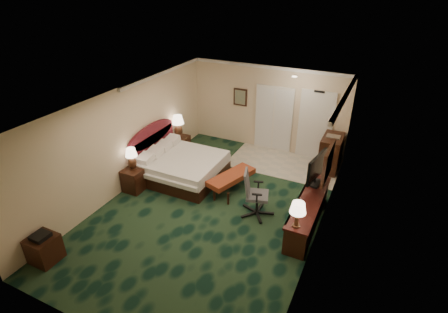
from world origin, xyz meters
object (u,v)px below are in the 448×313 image
at_px(bed_bench, 231,182).
at_px(lamp_far, 178,126).
at_px(bed, 184,168).
at_px(nightstand_far, 180,146).
at_px(lamp_near, 132,159).
at_px(desk_chair, 257,194).
at_px(tv, 316,170).
at_px(nightstand_near, 135,179).
at_px(side_table, 44,249).
at_px(desk, 308,213).
at_px(minibar, 331,153).

bearing_deg(bed_bench, lamp_far, 171.48).
height_order(bed, bed_bench, bed).
bearing_deg(lamp_far, nightstand_far, -34.23).
height_order(lamp_near, desk_chair, lamp_near).
bearing_deg(desk_chair, lamp_near, 169.11).
xyz_separation_m(nightstand_far, tv, (4.41, -1.02, 0.76)).
relative_size(bed, nightstand_near, 3.31).
height_order(lamp_near, side_table, lamp_near).
bearing_deg(lamp_near, nightstand_near, -50.79).
bearing_deg(nightstand_far, lamp_far, 145.77).
bearing_deg(bed, nightstand_far, 125.90).
bearing_deg(tv, bed_bench, -165.70).
bearing_deg(nightstand_near, desk, 6.37).
xyz_separation_m(nightstand_near, bed_bench, (2.31, 1.06, -0.07)).
bearing_deg(lamp_far, side_table, -89.27).
xyz_separation_m(desk, tv, (-0.06, 0.72, 0.72)).
xyz_separation_m(nightstand_near, tv, (4.40, 1.22, 0.76)).
height_order(lamp_far, tv, tv).
bearing_deg(lamp_far, desk, -21.46).
distance_m(bed, side_table, 4.00).
height_order(nightstand_far, minibar, minibar).
xyz_separation_m(nightstand_far, bed_bench, (2.31, -1.18, -0.06)).
height_order(bed, side_table, bed).
relative_size(nightstand_near, desk_chair, 0.53).
relative_size(bed_bench, tv, 1.43).
distance_m(nightstand_far, lamp_far, 0.65).
bearing_deg(bed_bench, bed, -161.70).
height_order(bed, tv, tv).
bearing_deg(tv, desk_chair, -133.64).
distance_m(nightstand_far, desk, 4.79).
xyz_separation_m(nightstand_far, minibar, (4.42, 1.10, 0.21)).
distance_m(bed, desk_chair, 2.54).
bearing_deg(side_table, lamp_near, 91.17).
relative_size(lamp_near, lamp_far, 0.84).
bearing_deg(minibar, lamp_far, -166.44).
distance_m(tv, desk_chair, 1.48).
xyz_separation_m(bed, lamp_far, (-0.89, 1.20, 0.63)).
bearing_deg(tv, lamp_far, 176.64).
bearing_deg(desk, nightstand_far, 158.66).
height_order(bed, minibar, minibar).
height_order(lamp_near, tv, tv).
bearing_deg(nightstand_near, lamp_near, 129.21).
relative_size(desk, desk_chair, 2.06).
distance_m(nightstand_near, nightstand_far, 2.24).
relative_size(lamp_far, tv, 0.70).
bearing_deg(bed, lamp_far, 126.48).
bearing_deg(tv, lamp_near, -155.22).
relative_size(nightstand_near, desk, 0.26).
distance_m(nightstand_far, bed_bench, 2.60).
xyz_separation_m(nightstand_far, side_table, (0.03, -5.09, -0.02)).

